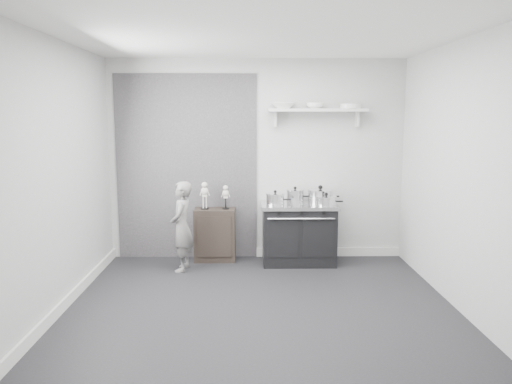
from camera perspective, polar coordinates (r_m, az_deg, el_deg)
The scene contains 15 objects.
ground at distance 5.34m, azimuth 0.43°, elevation -12.65°, with size 4.00×4.00×0.00m, color black.
room_shell at distance 5.13m, azimuth -0.59°, elevation 5.29°, with size 4.02×3.62×2.71m.
wall_shelf at distance 6.71m, azimuth 7.01°, elevation 9.18°, with size 1.30×0.26×0.24m.
stove at distance 6.66m, azimuth 4.89°, elevation -4.70°, with size 1.00×0.63×0.80m.
side_cabinet at distance 6.79m, azimuth -4.72°, elevation -4.88°, with size 0.55×0.32×0.71m, color black.
child at distance 6.34m, azimuth -8.49°, elevation -3.92°, with size 0.42×0.27×1.14m, color slate.
pot_front_left at distance 6.48m, azimuth 2.21°, elevation -0.78°, with size 0.32×0.24×0.19m.
pot_back_left at distance 6.69m, azimuth 4.49°, elevation -0.42°, with size 0.33×0.24×0.21m.
pot_back_right at distance 6.71m, azimuth 7.36°, elevation -0.42°, with size 0.42×0.34×0.23m.
pot_front_right at distance 6.47m, azimuth 8.02°, elevation -0.99°, with size 0.35×0.27×0.17m.
skeleton_full at distance 6.69m, azimuth -5.89°, elevation -0.17°, with size 0.12×0.08×0.42m, color beige, non-canonical shape.
skeleton_torso at distance 6.67m, azimuth -3.49°, elevation -0.39°, with size 0.10×0.07×0.37m, color beige, non-canonical shape.
bowl_large at distance 6.66m, azimuth 3.12°, elevation 9.83°, with size 0.31×0.31×0.08m, color white.
bowl_small at distance 6.70m, azimuth 6.78°, elevation 9.77°, with size 0.24×0.24×0.07m, color white.
plate_stack at distance 6.78m, azimuth 10.78°, elevation 9.61°, with size 0.28×0.28×0.06m, color silver.
Camera 1 is at (-0.13, -4.97, 1.94)m, focal length 35.00 mm.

